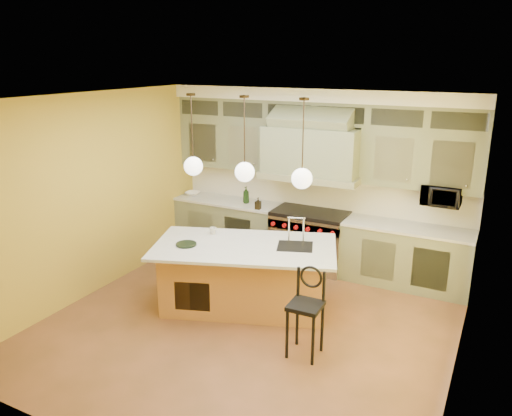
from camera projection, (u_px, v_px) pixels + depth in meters
The scene contains 18 objects.
floor at pixel (249, 324), 6.52m from camera, with size 5.00×5.00×0.00m, color brown.
ceiling at pixel (248, 98), 5.68m from camera, with size 5.00×5.00×0.00m, color white.
wall_back at pixel (319, 177), 8.23m from camera, with size 5.00×5.00×0.00m, color #B29631.
wall_front at pixel (101, 306), 3.97m from camera, with size 5.00×5.00×0.00m, color #B29631.
wall_left at pixel (95, 195), 7.19m from camera, with size 5.00×5.00×0.00m, color #B29631.
wall_right at pixel (468, 254), 5.00m from camera, with size 5.00×5.00×0.00m, color #B29631.
back_cabinetry at pixel (314, 182), 8.01m from camera, with size 5.00×0.77×2.90m.
range at pixel (310, 239), 8.20m from camera, with size 1.20×0.74×0.96m.
kitchen_island at pixel (246, 274), 6.89m from camera, with size 2.73×2.04×1.35m.
counter_stool at pixel (306, 307), 5.72m from camera, with size 0.38×0.38×1.06m.
microwave at pixel (441, 195), 7.16m from camera, with size 0.54×0.37×0.30m, color black.
oil_bottle_a at pixel (246, 195), 8.56m from camera, with size 0.11×0.11×0.29m, color black.
oil_bottle_b at pixel (258, 203), 8.23m from camera, with size 0.09×0.09×0.20m, color black.
fruit_bowl at pixel (193, 194), 9.08m from camera, with size 0.26×0.26×0.06m, color white.
cup at pixel (213, 231), 7.13m from camera, with size 0.10×0.10×0.10m, color beige.
pendant_left at pixel (193, 164), 6.81m from camera, with size 0.26×0.26×1.11m.
pendant_center at pixel (245, 170), 6.46m from camera, with size 0.26×0.26×1.11m.
pendant_right at pixel (302, 176), 6.11m from camera, with size 0.26×0.26×1.11m.
Camera 1 is at (2.74, -5.11, 3.34)m, focal length 35.00 mm.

